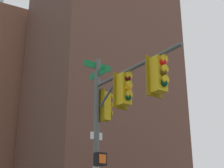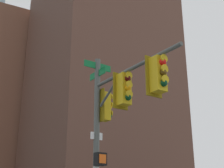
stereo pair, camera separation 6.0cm
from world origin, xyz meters
TOP-DOWN VIEW (x-y plane):
  - signal_pole_assembly at (1.17, 0.59)m, footprint 4.50×1.15m
  - building_brick_nearside at (-27.86, 14.30)m, footprint 18.81×15.25m
  - building_brick_midblock at (-48.68, 9.06)m, footprint 21.45×16.93m

SIDE VIEW (x-z plane):
  - signal_pole_assembly at x=1.17m, z-range 1.08..7.33m
  - building_brick_midblock at x=-48.68m, z-range 0.00..31.16m
  - building_brick_nearside at x=-27.86m, z-range 0.00..37.90m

